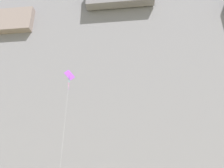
# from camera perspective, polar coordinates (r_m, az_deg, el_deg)

# --- Properties ---
(cliff_face) EXTENTS (180.00, 27.14, 81.64)m
(cliff_face) POSITION_cam_1_polar(r_m,az_deg,el_deg) (69.14, 2.78, 9.25)
(cliff_face) COLOR gray
(cliff_face) RESTS_ON ground
(kite_diamond_high_right) EXTENTS (2.35, 6.30, 20.82)m
(kite_diamond_high_right) POSITION_cam_1_polar(r_m,az_deg,el_deg) (39.79, -9.87, 1.29)
(kite_diamond_high_right) COLOR purple
(kite_diamond_high_right) RESTS_ON ground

